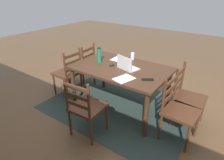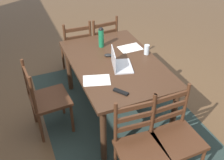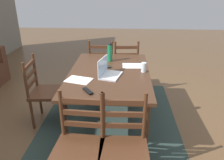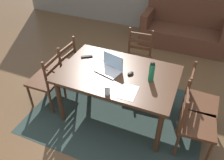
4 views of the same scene
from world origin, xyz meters
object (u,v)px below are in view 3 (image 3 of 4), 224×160
object	(u,v)px
laptop	(107,71)
tv_remote	(88,91)
drinking_glass	(144,67)
computer_mouse	(108,66)
chair_right_far	(102,66)
chair_right_near	(125,66)
dining_table	(109,78)
chair_left_far	(79,147)
chair_left_near	(124,149)
water_bottle	(110,52)
chair_far_head	(45,92)

from	to	relation	value
laptop	tv_remote	xyz separation A→B (m)	(-0.46, 0.17, -0.05)
drinking_glass	computer_mouse	size ratio (longest dim) A/B	1.25
chair_right_far	chair_right_near	world-z (taller)	same
dining_table	chair_right_near	distance (m)	1.12
dining_table	tv_remote	world-z (taller)	tv_remote
chair_left_far	chair_right_near	world-z (taller)	same
chair_right_far	chair_right_near	size ratio (longest dim) A/B	1.00
tv_remote	chair_left_near	bearing A→B (deg)	92.64
chair_left_far	computer_mouse	distance (m)	1.29
dining_table	chair_right_far	xyz separation A→B (m)	(1.08, 0.21, -0.22)
chair_left_far	tv_remote	bearing A→B (deg)	-1.98
chair_right_far	chair_left_near	bearing A→B (deg)	-169.20
chair_right_near	chair_left_near	world-z (taller)	same
chair_left_far	chair_left_near	size ratio (longest dim) A/B	1.00
chair_right_far	drinking_glass	bearing A→B (deg)	-148.21
chair_right_near	computer_mouse	bearing A→B (deg)	165.26
dining_table	chair_right_near	bearing A→B (deg)	-10.99
chair_left_near	tv_remote	world-z (taller)	chair_left_near
dining_table	laptop	world-z (taller)	laptop
water_bottle	tv_remote	bearing A→B (deg)	170.80
chair_left_far	drinking_glass	world-z (taller)	chair_left_far
dining_table	laptop	bearing A→B (deg)	173.17
chair_left_far	laptop	distance (m)	1.04
chair_right_near	chair_left_near	bearing A→B (deg)	179.87
chair_right_far	chair_far_head	xyz separation A→B (m)	(-1.08, 0.68, 0.00)
water_bottle	computer_mouse	bearing A→B (deg)	177.77
drinking_glass	computer_mouse	xyz separation A→B (m)	(0.13, 0.47, -0.05)
dining_table	chair_right_near	xyz separation A→B (m)	(1.08, -0.21, -0.22)
chair_far_head	chair_left_near	distance (m)	1.53
laptop	water_bottle	bearing A→B (deg)	0.68
chair_left_far	water_bottle	distance (m)	1.59
chair_right_far	dining_table	bearing A→B (deg)	-169.14
chair_right_far	laptop	xyz separation A→B (m)	(-1.20, -0.19, 0.37)
chair_left_near	tv_remote	distance (m)	0.71
dining_table	chair_left_far	distance (m)	1.12
chair_left_near	drinking_glass	distance (m)	1.20
water_bottle	dining_table	bearing A→B (deg)	-177.21
chair_left_far	water_bottle	size ratio (longest dim) A/B	3.45
tv_remote	chair_left_far	bearing A→B (deg)	52.63
chair_far_head	laptop	distance (m)	0.95
chair_left_near	computer_mouse	xyz separation A→B (m)	(1.24, 0.24, 0.33)
chair_right_near	computer_mouse	xyz separation A→B (m)	(-0.92, 0.24, 0.33)
chair_left_far	chair_far_head	size ratio (longest dim) A/B	1.00
chair_right_near	dining_table	bearing A→B (deg)	169.01
water_bottle	computer_mouse	world-z (taller)	water_bottle
chair_right_far	laptop	size ratio (longest dim) A/B	2.60
water_bottle	computer_mouse	distance (m)	0.30
laptop	computer_mouse	bearing A→B (deg)	3.51
dining_table	chair_right_far	distance (m)	1.12
chair_far_head	laptop	size ratio (longest dim) A/B	2.60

